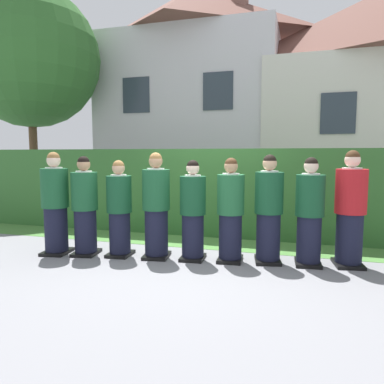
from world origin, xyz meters
name	(u,v)px	position (x,y,z in m)	size (l,w,h in m)	color
ground_plane	(192,259)	(0.00, 0.00, 0.00)	(60.00, 60.00, 0.00)	slate
student_front_row_0	(55,206)	(-2.23, -0.32, 0.79)	(0.44, 0.55, 1.66)	black
student_front_row_1	(85,208)	(-1.73, -0.23, 0.76)	(0.44, 0.51, 1.60)	black
student_front_row_2	(119,211)	(-1.17, -0.14, 0.73)	(0.40, 0.50, 1.53)	black
student_front_row_3	(156,208)	(-0.57, -0.06, 0.79)	(0.45, 0.52, 1.65)	black
student_front_row_4	(193,213)	(0.01, 0.00, 0.73)	(0.40, 0.46, 1.54)	black
student_front_row_5	(231,212)	(0.59, 0.08, 0.75)	(0.41, 0.51, 1.57)	black
student_front_row_6	(269,212)	(1.14, 0.18, 0.77)	(0.45, 0.52, 1.62)	black
student_front_row_7	(310,214)	(1.73, 0.22, 0.75)	(0.41, 0.51, 1.58)	black
student_in_red_blazer	(350,211)	(2.29, 0.34, 0.80)	(0.45, 0.55, 1.68)	black
hedge	(218,192)	(0.00, 1.86, 0.87)	(11.07, 0.70, 1.73)	#33662D
school_building_main	(194,94)	(-2.13, 7.39, 3.77)	(6.22, 4.15, 7.38)	silver
oak_tree_left	(30,58)	(-6.20, 3.97, 4.47)	(4.09, 4.09, 6.52)	brown
lawn_strip	(208,243)	(0.00, 1.06, 0.00)	(11.07, 0.90, 0.01)	#477A38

